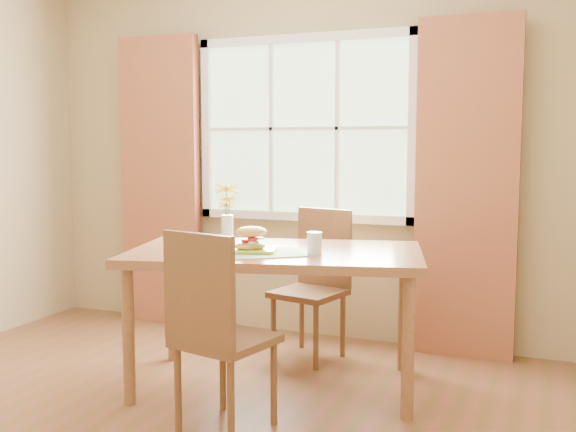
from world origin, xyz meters
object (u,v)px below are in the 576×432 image
(chair_near, at_px, (214,324))
(flower_vase, at_px, (227,208))
(dining_table, at_px, (276,264))
(water_glass, at_px, (314,244))
(croissant_sandwich, at_px, (251,239))
(chair_far, at_px, (316,276))

(chair_near, xyz_separation_m, flower_vase, (-0.33, 0.79, 0.47))
(dining_table, distance_m, chair_near, 0.72)
(chair_near, bearing_deg, flower_vase, 125.59)
(water_glass, xyz_separation_m, flower_vase, (-0.61, 0.16, 0.16))
(water_glass, distance_m, flower_vase, 0.65)
(dining_table, bearing_deg, chair_near, -105.43)
(croissant_sandwich, height_order, flower_vase, flower_vase)
(croissant_sandwich, bearing_deg, dining_table, 27.84)
(flower_vase, bearing_deg, chair_far, 56.01)
(dining_table, distance_m, chair_far, 0.65)
(chair_near, distance_m, water_glass, 0.76)
(water_glass, bearing_deg, dining_table, 164.53)
(chair_far, xyz_separation_m, water_glass, (0.24, -0.70, 0.32))
(water_glass, bearing_deg, croissant_sandwich, -163.95)
(croissant_sandwich, bearing_deg, chair_far, 45.16)
(chair_near, height_order, croissant_sandwich, chair_near)
(dining_table, distance_m, flower_vase, 0.47)
(chair_near, bearing_deg, dining_table, 101.48)
(dining_table, relative_size, croissant_sandwich, 8.37)
(flower_vase, bearing_deg, water_glass, -14.45)
(chair_far, bearing_deg, croissant_sandwich, -83.41)
(water_glass, bearing_deg, chair_near, -113.79)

